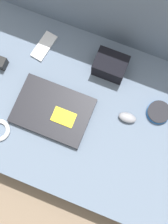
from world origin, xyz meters
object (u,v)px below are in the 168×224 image
object	(u,v)px
charger_brick	(0,63)
laptop	(53,111)
camera_pouch	(110,66)
speaker_puck	(159,112)
computer_mouse	(127,118)
phone_silver	(44,46)

from	to	relation	value
charger_brick	laptop	bearing A→B (deg)	-20.41
camera_pouch	charger_brick	bearing A→B (deg)	-160.78
laptop	charger_brick	xyz separation A→B (m)	(-0.28, 0.10, 0.01)
speaker_puck	computer_mouse	bearing A→B (deg)	-147.98
phone_silver	camera_pouch	distance (m)	0.29
laptop	speaker_puck	bearing A→B (deg)	20.97
camera_pouch	laptop	bearing A→B (deg)	-120.26
speaker_puck	phone_silver	xyz separation A→B (m)	(-0.53, 0.09, -0.01)
phone_silver	camera_pouch	xyz separation A→B (m)	(0.29, 0.01, 0.04)
laptop	computer_mouse	world-z (taller)	computer_mouse
laptop	charger_brick	distance (m)	0.30
phone_silver	camera_pouch	bearing A→B (deg)	10.53
computer_mouse	phone_silver	distance (m)	0.46
speaker_puck	camera_pouch	distance (m)	0.27
computer_mouse	phone_silver	size ratio (longest dim) A/B	0.54
laptop	camera_pouch	xyz separation A→B (m)	(0.15, 0.25, 0.03)
speaker_puck	charger_brick	distance (m)	0.67
speaker_puck	laptop	bearing A→B (deg)	-158.99
laptop	phone_silver	xyz separation A→B (m)	(-0.14, 0.24, -0.01)
phone_silver	laptop	bearing A→B (deg)	-50.31
speaker_puck	camera_pouch	xyz separation A→B (m)	(-0.24, 0.10, 0.03)
speaker_puck	charger_brick	size ratio (longest dim) A/B	1.85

